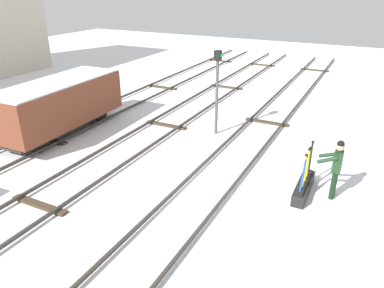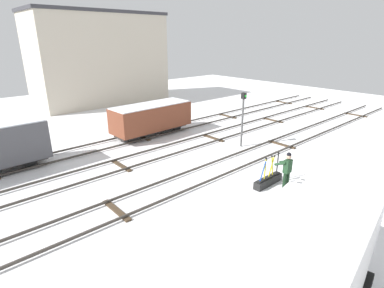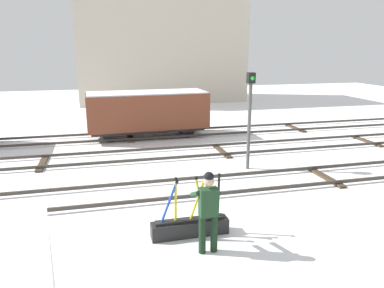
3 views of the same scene
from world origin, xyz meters
TOP-DOWN VIEW (x-y plane):
  - ground_plane at (0.00, 0.00)m, footprint 60.00×60.00m
  - track_main_line at (0.00, 0.00)m, footprint 44.00×1.94m
  - track_siding_near at (0.00, 3.86)m, footprint 44.00×1.94m
  - track_siding_far at (0.00, 7.27)m, footprint 44.00×1.94m
  - switch_lever_frame at (0.58, -2.66)m, footprint 1.80×0.38m
  - rail_worker at (0.78, -3.43)m, footprint 0.54×0.68m
  - signal_post at (3.73, 1.56)m, footprint 0.24×0.32m
  - apartment_building at (3.68, 20.44)m, footprint 13.25×5.95m
  - freight_car_mid_siding at (0.88, 7.27)m, footprint 5.73×2.22m

SIDE VIEW (x-z plane):
  - ground_plane at x=0.00m, z-range 0.00..0.00m
  - track_siding_near at x=0.00m, z-range 0.02..0.20m
  - track_siding_far at x=0.00m, z-range 0.02..0.20m
  - track_main_line at x=0.00m, z-range 0.02..0.20m
  - switch_lever_frame at x=0.58m, z-range -0.47..0.98m
  - rail_worker at x=0.78m, z-range 0.12..1.92m
  - freight_car_mid_siding at x=0.88m, z-range 0.18..2.38m
  - signal_post at x=3.73m, z-range 0.41..3.82m
  - apartment_building at x=3.68m, z-range 0.01..8.99m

